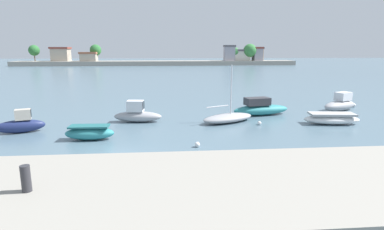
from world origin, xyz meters
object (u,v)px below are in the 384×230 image
mooring_buoy_1 (259,123)px  moored_boat_3 (228,118)px  mooring_bollard (26,179)px  mooring_buoy_2 (197,145)px  mooring_buoy_0 (354,105)px  moored_boat_5 (332,119)px  moored_boat_1 (90,133)px  moored_boat_0 (21,124)px  moored_boat_4 (260,108)px  moored_boat_6 (340,104)px  moored_boat_2 (137,114)px

mooring_buoy_1 → moored_boat_3: bearing=153.4°
mooring_bollard → moored_boat_3: moored_boat_3 is taller
mooring_buoy_1 → mooring_buoy_2: size_ratio=0.90×
mooring_bollard → mooring_buoy_0: size_ratio=1.68×
moored_boat_5 → mooring_buoy_0: (6.49, 7.27, -0.23)m
moored_boat_1 → moored_boat_5: moored_boat_1 is taller
moored_boat_0 → moored_boat_4: bearing=-5.7°
moored_boat_5 → mooring_buoy_2: 13.07m
mooring_buoy_2 → moored_boat_6: bearing=34.6°
moored_boat_5 → mooring_buoy_2: (-11.90, -5.39, -0.27)m
mooring_bollard → moored_boat_4: size_ratio=0.12×
moored_boat_6 → mooring_buoy_2: bearing=-172.7°
moored_boat_2 → moored_boat_4: (11.44, 1.87, 0.00)m
mooring_bollard → moored_boat_0: (-7.32, 16.10, -2.33)m
mooring_buoy_0 → moored_boat_6: bearing=-146.0°
moored_boat_1 → mooring_buoy_0: size_ratio=8.22×
moored_boat_6 → mooring_buoy_2: 19.22m
moored_boat_1 → mooring_buoy_1: bearing=15.4°
moored_boat_1 → mooring_buoy_0: bearing=23.5°
moored_boat_5 → moored_boat_6: (3.91, 5.53, 0.24)m
moored_boat_1 → moored_boat_5: bearing=10.7°
moored_boat_3 → moored_boat_4: (3.67, 2.69, 0.26)m
moored_boat_5 → moored_boat_3: bearing=178.0°
mooring_bollard → moored_boat_6: mooring_bollard is taller
mooring_bollard → moored_boat_2: 19.15m
moored_boat_4 → moored_boat_5: (4.89, -4.05, -0.21)m
mooring_buoy_1 → mooring_buoy_0: bearing=29.4°
moored_boat_5 → mooring_buoy_2: moored_boat_5 is taller
moored_boat_0 → moored_boat_6: moored_boat_6 is taller
mooring_bollard → moored_boat_6: (21.36, 22.33, -2.29)m
moored_boat_1 → mooring_buoy_1: size_ratio=10.91×
moored_boat_3 → mooring_buoy_2: moored_boat_3 is taller
moored_boat_2 → moored_boat_4: moored_boat_2 is taller
moored_boat_1 → moored_boat_2: moored_boat_2 is taller
mooring_bollard → moored_boat_5: (17.45, 16.80, -2.52)m
moored_boat_4 → mooring_buoy_1: moored_boat_4 is taller
moored_boat_3 → mooring_bollard: bearing=-141.5°
moored_boat_1 → moored_boat_5: (19.18, 3.05, -0.05)m
moored_boat_1 → mooring_buoy_1: (13.04, 3.19, -0.33)m
moored_boat_4 → mooring_bollard: bearing=-131.8°
moored_boat_4 → mooring_buoy_0: 11.84m
moored_boat_0 → mooring_buoy_1: size_ratio=11.49×
mooring_buoy_0 → mooring_buoy_2: mooring_buoy_0 is taller
moored_boat_1 → mooring_buoy_2: 7.65m
mooring_bollard → moored_boat_5: mooring_bollard is taller
mooring_bollard → moored_boat_3: bearing=63.9°
moored_boat_1 → moored_boat_3: size_ratio=0.65×
moored_boat_2 → moored_boat_0: bearing=-154.7°
moored_boat_2 → mooring_buoy_1: 10.40m
moored_boat_2 → moored_boat_4: size_ratio=0.73×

